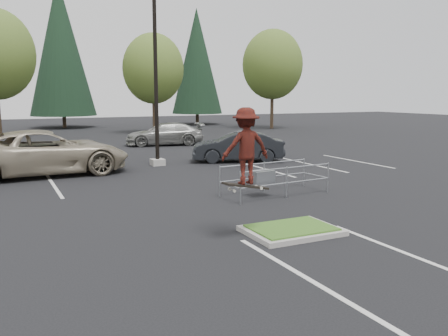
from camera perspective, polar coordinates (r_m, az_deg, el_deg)
name	(u,v)px	position (r m, az deg, el deg)	size (l,w,h in m)	color
ground	(291,233)	(11.71, 8.12, -7.75)	(120.00, 120.00, 0.00)	black
grass_median	(292,230)	(11.69, 8.13, -7.39)	(2.20, 1.60, 0.16)	gray
stall_lines	(160,192)	(16.43, -7.71, -2.89)	(22.62, 17.60, 0.01)	silver
light_pole	(156,67)	(22.38, -8.24, 11.94)	(0.70, 0.60, 10.12)	gray
decid_c	(153,71)	(41.05, -8.52, 11.48)	(5.12, 5.12, 8.38)	#38281C
decid_d	(272,67)	(46.55, 5.83, 12.03)	(5.76, 5.76, 9.43)	#38281C
conif_b	(61,47)	(50.38, -19.07, 13.57)	(6.38, 6.38, 14.50)	#38281C
conif_c	(197,61)	(52.96, -3.29, 12.69)	(5.50, 5.50, 12.50)	#38281C
cart_corral	(265,177)	(15.66, 4.97, -1.03)	(3.72, 1.62, 1.03)	#999DA2
skateboarder	(246,147)	(10.79, 2.64, 2.59)	(1.18, 0.74, 1.92)	black
car_l_tan	(45,152)	(21.00, -20.70, 1.77)	(3.12, 6.76, 1.88)	gray
car_r_charc	(238,147)	(23.57, 1.66, 2.58)	(1.57, 4.51, 1.49)	black
car_far_silver	(165,134)	(31.45, -7.07, 4.09)	(2.06, 5.06, 1.47)	gray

